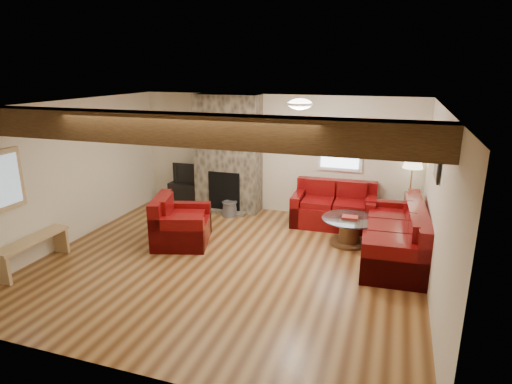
% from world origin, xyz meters
% --- Properties ---
extents(room, '(8.00, 8.00, 8.00)m').
position_xyz_m(room, '(0.00, 0.00, 1.25)').
color(room, '#5B3418').
rests_on(room, ground).
extents(floor, '(6.00, 6.00, 0.00)m').
position_xyz_m(floor, '(0.00, 0.00, 0.00)').
color(floor, '#5B3418').
rests_on(floor, ground).
extents(oak_beam, '(6.00, 0.36, 0.38)m').
position_xyz_m(oak_beam, '(0.00, -1.25, 2.31)').
color(oak_beam, '#321B0F').
rests_on(oak_beam, room).
extents(chimney_breast, '(1.40, 0.67, 2.50)m').
position_xyz_m(chimney_breast, '(-1.00, 2.49, 1.22)').
color(chimney_breast, '#37322A').
rests_on(chimney_breast, floor).
extents(back_window, '(0.90, 0.08, 1.10)m').
position_xyz_m(back_window, '(1.35, 2.71, 1.55)').
color(back_window, silver).
rests_on(back_window, room).
extents(ceiling_dome, '(0.40, 0.40, 0.18)m').
position_xyz_m(ceiling_dome, '(0.90, 0.90, 2.44)').
color(ceiling_dome, white).
rests_on(ceiling_dome, room).
extents(artwork_back, '(0.42, 0.06, 0.52)m').
position_xyz_m(artwork_back, '(0.15, 2.71, 1.70)').
color(artwork_back, black).
rests_on(artwork_back, room).
extents(artwork_right, '(0.06, 0.55, 0.42)m').
position_xyz_m(artwork_right, '(2.96, 0.30, 1.75)').
color(artwork_right, black).
rests_on(artwork_right, room).
extents(sofa_three, '(1.09, 2.34, 0.88)m').
position_xyz_m(sofa_three, '(2.48, 1.04, 0.44)').
color(sofa_three, '#4D0705').
rests_on(sofa_three, floor).
extents(loveseat, '(1.63, 0.97, 0.85)m').
position_xyz_m(loveseat, '(1.34, 2.23, 0.42)').
color(loveseat, '#4D0705').
rests_on(loveseat, floor).
extents(armchair_red, '(1.19, 1.27, 0.85)m').
position_xyz_m(armchair_red, '(-1.09, 0.48, 0.43)').
color(armchair_red, '#4D0705').
rests_on(armchair_red, floor).
extents(coffee_table, '(0.99, 0.99, 0.52)m').
position_xyz_m(coffee_table, '(1.75, 1.37, 0.24)').
color(coffee_table, '#4B3018').
rests_on(coffee_table, floor).
extents(tv_cabinet, '(1.02, 0.41, 0.51)m').
position_xyz_m(tv_cabinet, '(-1.91, 2.53, 0.26)').
color(tv_cabinet, black).
rests_on(tv_cabinet, floor).
extents(television, '(0.81, 0.11, 0.47)m').
position_xyz_m(television, '(-1.91, 2.53, 0.74)').
color(television, black).
rests_on(television, tv_cabinet).
extents(floor_lamp, '(0.38, 0.38, 1.46)m').
position_xyz_m(floor_lamp, '(2.74, 2.55, 1.25)').
color(floor_lamp, tan).
rests_on(floor_lamp, floor).
extents(pine_bench, '(0.30, 1.27, 0.48)m').
position_xyz_m(pine_bench, '(-2.83, -1.13, 0.24)').
color(pine_bench, tan).
rests_on(pine_bench, floor).
extents(coal_bucket, '(0.34, 0.34, 0.32)m').
position_xyz_m(coal_bucket, '(-0.82, 2.10, 0.16)').
color(coal_bucket, slate).
rests_on(coal_bucket, floor).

